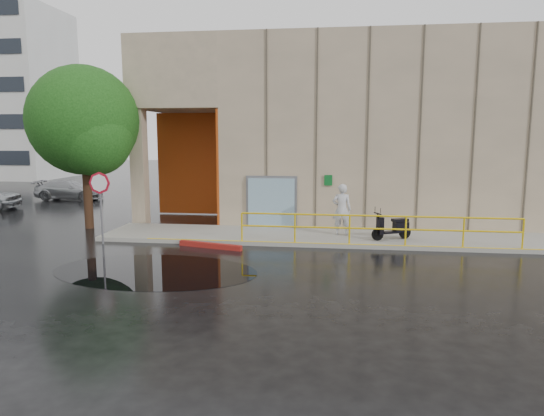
% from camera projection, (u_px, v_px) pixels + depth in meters
% --- Properties ---
extents(ground, '(120.00, 120.00, 0.00)m').
position_uv_depth(ground, '(238.00, 269.00, 14.22)').
color(ground, black).
rests_on(ground, ground).
extents(sidewalk, '(20.00, 3.00, 0.15)m').
position_uv_depth(sidewalk, '(367.00, 238.00, 18.11)').
color(sidewalk, gray).
rests_on(sidewalk, ground).
extents(building, '(20.00, 10.17, 8.00)m').
position_uv_depth(building, '(384.00, 129.00, 23.71)').
color(building, gray).
rests_on(building, ground).
extents(guardrail, '(9.56, 0.06, 1.03)m').
position_uv_depth(guardrail, '(377.00, 229.00, 16.67)').
color(guardrail, yellow).
rests_on(guardrail, sidewalk).
extents(person, '(0.71, 0.47, 1.94)m').
position_uv_depth(person, '(342.00, 209.00, 18.23)').
color(person, silver).
rests_on(person, sidewalk).
extents(scooter, '(1.58, 1.08, 1.20)m').
position_uv_depth(scooter, '(392.00, 221.00, 17.45)').
color(scooter, black).
rests_on(scooter, sidewalk).
extents(stop_sign, '(0.78, 0.10, 2.61)m').
position_uv_depth(stop_sign, '(100.00, 192.00, 17.18)').
color(stop_sign, slate).
rests_on(stop_sign, ground).
extents(red_curb, '(2.37, 0.79, 0.18)m').
position_uv_depth(red_curb, '(210.00, 245.00, 16.85)').
color(red_curb, maroon).
rests_on(red_curb, ground).
extents(puddle, '(6.21, 4.01, 0.01)m').
position_uv_depth(puddle, '(155.00, 271.00, 14.02)').
color(puddle, black).
rests_on(puddle, ground).
extents(car_c, '(4.12, 1.88, 1.17)m').
position_uv_depth(car_c, '(69.00, 190.00, 29.47)').
color(car_c, '#AAACB1').
rests_on(car_c, ground).
extents(tree_near, '(4.46, 4.46, 6.72)m').
position_uv_depth(tree_near, '(86.00, 125.00, 19.73)').
color(tree_near, black).
rests_on(tree_near, ground).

